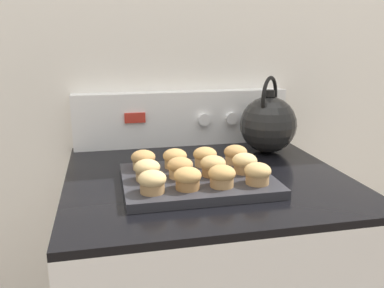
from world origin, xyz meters
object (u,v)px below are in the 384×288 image
object	(u,v)px
muffin_r2_c3	(235,154)
tea_kettle	(268,123)
muffin_pan	(197,180)
muffin_r0_c0	(152,182)
muffin_r1_c1	(180,167)
muffin_r1_c0	(147,170)
muffin_r2_c2	(205,156)
muffin_r1_c2	(213,166)
muffin_r0_c1	(188,178)
muffin_r0_c3	(258,173)
muffin_r0_c2	(222,176)
muffin_r2_c1	(175,158)
muffin_r2_c0	(143,160)
muffin_r1_c3	(245,163)

from	to	relation	value
muffin_r2_c3	tea_kettle	distance (m)	0.23
tea_kettle	muffin_pan	bearing A→B (deg)	-139.77
muffin_r2_c3	muffin_r0_c0	bearing A→B (deg)	-146.29
muffin_r0_c0	muffin_r1_c1	xyz separation A→B (m)	(0.08, 0.09, 0.00)
muffin_r1_c0	muffin_r1_c1	size ratio (longest dim) A/B	1.00
muffin_r0_c0	muffin_r2_c2	size ratio (longest dim) A/B	1.00
muffin_r1_c1	muffin_r1_c2	distance (m)	0.08
muffin_r1_c1	muffin_r2_c2	world-z (taller)	same
muffin_r0_c1	muffin_r2_c3	distance (m)	0.23
muffin_r0_c3	muffin_r2_c3	distance (m)	0.16
muffin_r1_c0	muffin_r0_c2	bearing A→B (deg)	-25.99
muffin_r2_c1	muffin_r2_c3	world-z (taller)	same
muffin_pan	muffin_r1_c1	world-z (taller)	muffin_r1_c1
muffin_r0_c2	tea_kettle	xyz separation A→B (m)	(0.25, 0.32, 0.05)
muffin_r2_c3	tea_kettle	xyz separation A→B (m)	(0.16, 0.16, 0.05)
muffin_pan	muffin_r0_c3	xyz separation A→B (m)	(0.13, -0.08, 0.04)
muffin_r0_c0	muffin_r2_c0	bearing A→B (deg)	90.93
muffin_r2_c2	muffin_pan	bearing A→B (deg)	-115.86
muffin_pan	muffin_r2_c2	size ratio (longest dim) A/B	5.81
muffin_r0_c3	muffin_r2_c0	xyz separation A→B (m)	(-0.25, 0.17, 0.00)
muffin_r2_c1	muffin_r2_c2	distance (m)	0.08
muffin_pan	muffin_r1_c2	xyz separation A→B (m)	(0.04, -0.00, 0.04)
muffin_r0_c1	muffin_r1_c0	xyz separation A→B (m)	(-0.08, 0.08, 0.00)
muffin_r1_c3	muffin_r2_c2	distance (m)	0.12
muffin_r1_c0	muffin_r2_c3	bearing A→B (deg)	18.04
muffin_r1_c1	muffin_r1_c2	xyz separation A→B (m)	(0.08, -0.00, 0.00)
muffin_r2_c1	muffin_r2_c0	bearing A→B (deg)	176.89
muffin_r1_c1	muffin_r2_c3	distance (m)	0.19
muffin_r2_c3	muffin_r1_c3	bearing A→B (deg)	-91.29
muffin_r0_c0	muffin_r1_c3	world-z (taller)	same
muffin_pan	muffin_r0_c3	size ratio (longest dim) A/B	5.81
muffin_pan	muffin_r0_c1	xyz separation A→B (m)	(-0.04, -0.08, 0.04)
tea_kettle	muffin_r0_c0	bearing A→B (deg)	-141.40
muffin_r0_c0	tea_kettle	xyz separation A→B (m)	(0.41, 0.33, 0.05)
muffin_pan	muffin_r0_c3	bearing A→B (deg)	-32.94
muffin_pan	tea_kettle	world-z (taller)	tea_kettle
muffin_r0_c1	muffin_r2_c1	distance (m)	0.16
muffin_r0_c1	muffin_r2_c1	world-z (taller)	same
muffin_r1_c3	muffin_r2_c2	xyz separation A→B (m)	(-0.09, 0.08, 0.00)
muffin_r2_c3	muffin_pan	bearing A→B (deg)	-147.05
muffin_r1_c0	muffin_r1_c1	xyz separation A→B (m)	(0.08, 0.00, 0.00)
muffin_r2_c2	tea_kettle	world-z (taller)	tea_kettle
muffin_r1_c2	muffin_r2_c3	xyz separation A→B (m)	(0.09, 0.08, 0.00)
muffin_r1_c0	muffin_r1_c1	distance (m)	0.08
muffin_r1_c0	tea_kettle	distance (m)	0.48
muffin_r2_c1	muffin_r0_c0	bearing A→B (deg)	-115.99
muffin_pan	muffin_r1_c0	size ratio (longest dim) A/B	5.81
tea_kettle	muffin_r1_c2	bearing A→B (deg)	-135.26
muffin_r0_c3	tea_kettle	xyz separation A→B (m)	(0.16, 0.32, 0.05)
muffin_r2_c3	muffin_r1_c2	bearing A→B (deg)	-135.79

